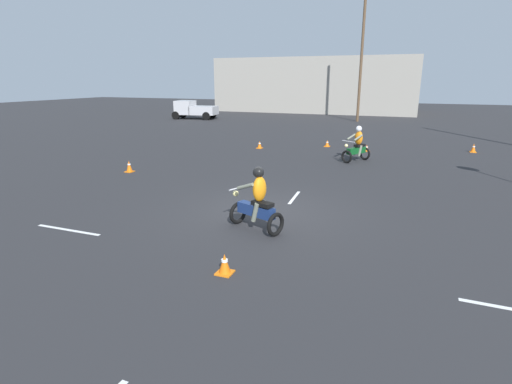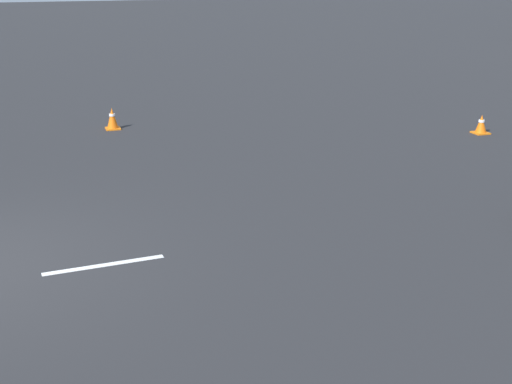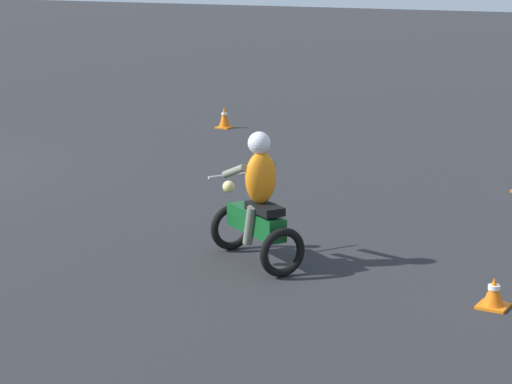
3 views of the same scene
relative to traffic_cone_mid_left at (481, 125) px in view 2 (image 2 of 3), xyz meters
name	(u,v)px [view 2 (image 2 of 3)]	position (x,y,z in m)	size (l,w,h in m)	color
traffic_cone_mid_left	(481,125)	(0.00, 0.00, 0.00)	(0.32, 0.32, 0.41)	orange
traffic_cone_far_center	(112,119)	(-2.91, -7.49, 0.03)	(0.32, 0.32, 0.48)	orange
lane_stripe_n	(104,265)	(4.53, -8.56, -0.19)	(0.10, 1.49, 0.01)	silver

